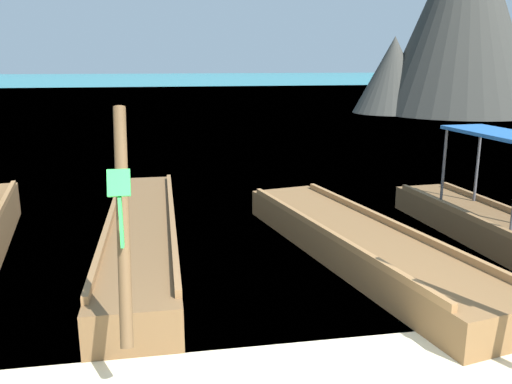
% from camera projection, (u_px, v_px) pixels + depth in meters
% --- Properties ---
extents(sea_water, '(120.00, 120.00, 0.00)m').
position_uv_depth(sea_water, '(171.00, 86.00, 63.22)').
color(sea_water, teal).
rests_on(sea_water, ground).
extents(longtail_boat_green_ribbon, '(1.08, 7.36, 2.63)m').
position_uv_depth(longtail_boat_green_ribbon, '(142.00, 235.00, 8.66)').
color(longtail_boat_green_ribbon, brown).
rests_on(longtail_boat_green_ribbon, ground).
extents(longtail_boat_turquoise_ribbon, '(2.43, 6.63, 2.40)m').
position_uv_depth(longtail_boat_turquoise_ribbon, '(360.00, 244.00, 8.28)').
color(longtail_boat_turquoise_ribbon, brown).
rests_on(longtail_boat_turquoise_ribbon, ground).
extents(karst_rock, '(10.33, 8.94, 11.60)m').
position_uv_depth(karst_rock, '(458.00, 15.00, 30.01)').
color(karst_rock, '#383833').
rests_on(karst_rock, ground).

